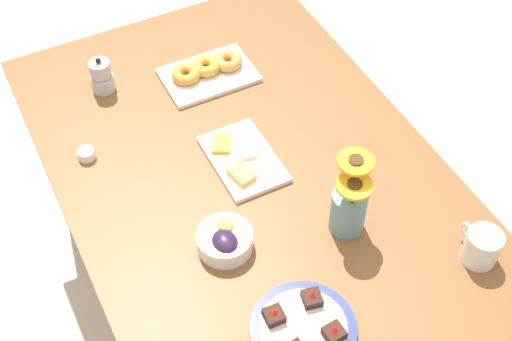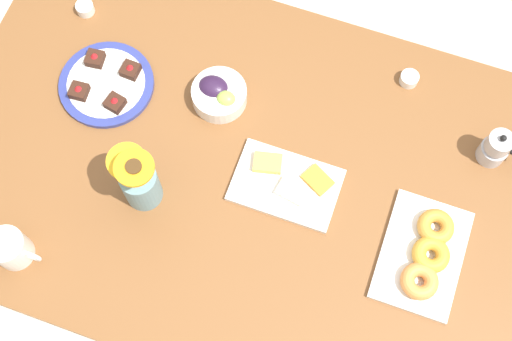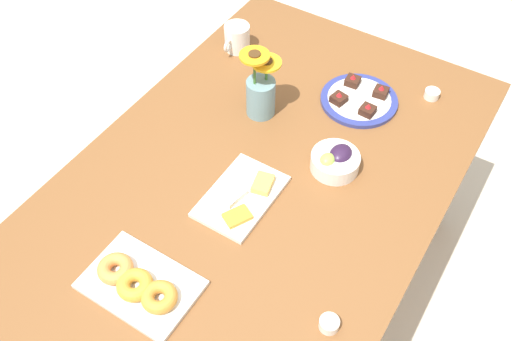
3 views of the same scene
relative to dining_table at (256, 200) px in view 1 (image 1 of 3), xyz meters
name	(u,v)px [view 1 (image 1 of 3)]	position (x,y,z in m)	size (l,w,h in m)	color
ground_plane	(256,316)	(0.00, 0.00, -0.65)	(6.00, 6.00, 0.00)	beige
dining_table	(256,200)	(0.00, 0.00, 0.00)	(1.60, 1.00, 0.74)	brown
coffee_mug	(482,246)	(-0.47, -0.38, 0.13)	(0.12, 0.09, 0.09)	white
grape_bowl	(225,240)	(-0.16, 0.17, 0.12)	(0.14, 0.14, 0.07)	white
cheese_platter	(241,159)	(0.08, 0.01, 0.10)	(0.26, 0.17, 0.03)	white
croissant_platter	(208,71)	(0.45, -0.06, 0.10)	(0.19, 0.28, 0.05)	white
jam_cup_honey	(86,154)	(0.29, 0.38, 0.10)	(0.05, 0.05, 0.03)	white
dessert_plate	(303,328)	(-0.45, 0.11, 0.10)	(0.25, 0.25, 0.05)	navy
flower_vase	(349,207)	(-0.24, -0.14, 0.17)	(0.12, 0.11, 0.24)	#6B939E
moka_pot	(102,76)	(0.54, 0.25, 0.13)	(0.11, 0.07, 0.12)	#B7B7BC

